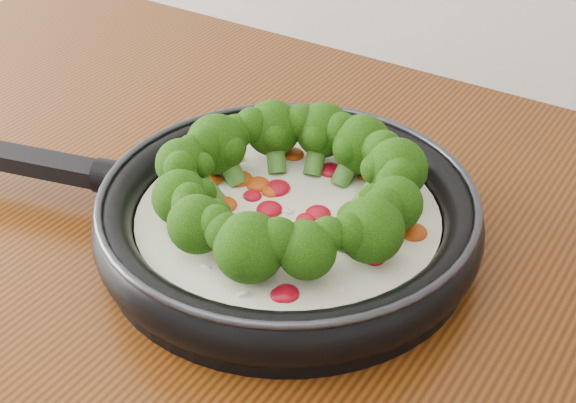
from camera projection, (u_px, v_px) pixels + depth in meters
The scene contains 1 object.
skillet at pixel (286, 208), 0.74m from camera, with size 0.59×0.44×0.10m.
Camera 1 is at (0.25, 0.57, 1.37)m, focal length 50.17 mm.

